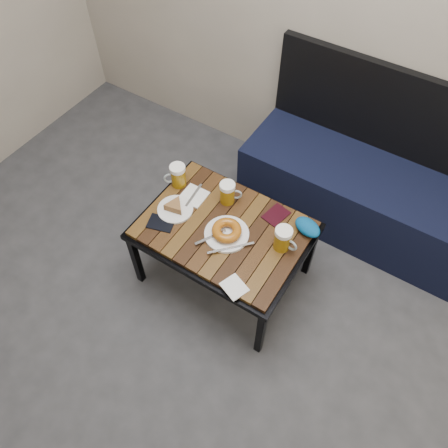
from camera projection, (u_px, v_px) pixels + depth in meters
The scene contains 14 objects.
ground at pixel (143, 444), 2.03m from camera, with size 4.00×4.00×0.00m, color #2D2D30.
room_shell at pixel (169, 46), 0.87m from camera, with size 4.00×4.00×4.00m.
bench at pixel (361, 189), 2.60m from camera, with size 1.40×0.50×0.95m.
cafe_table at pixel (224, 232), 2.22m from camera, with size 0.84×0.62×0.47m.
beer_mug_left at pixel (178, 175), 2.30m from camera, with size 0.12×0.11×0.13m.
beer_mug_centre at pixel (228, 193), 2.23m from camera, with size 0.12×0.10×0.13m.
beer_mug_right at pixel (283, 239), 2.06m from camera, with size 0.12×0.09×0.13m.
plate_pie at pixel (175, 208), 2.23m from camera, with size 0.18×0.18×0.05m.
plate_bagel at pixel (227, 232), 2.13m from camera, with size 0.26×0.26×0.06m.
napkin_left at pixel (194, 196), 2.30m from camera, with size 0.13×0.17×0.01m.
napkin_right at pixel (234, 287), 1.98m from camera, with size 0.14×0.13×0.01m.
passport_navy at pixel (161, 223), 2.19m from camera, with size 0.09×0.13×0.01m, color black.
passport_burgundy at pixel (276, 215), 2.23m from camera, with size 0.09×0.13×0.01m, color black.
knit_pouch at pixel (308, 227), 2.15m from camera, with size 0.14×0.09×0.06m, color navy.
Camera 1 is at (0.52, -0.12, 2.24)m, focal length 35.00 mm.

